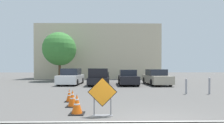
# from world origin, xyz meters

# --- Properties ---
(ground_plane) EXTENTS (96.00, 96.00, 0.00)m
(ground_plane) POSITION_xyz_m (0.00, 10.00, 0.00)
(ground_plane) COLOR #565451
(curb_lip) EXTENTS (28.70, 0.20, 0.14)m
(curb_lip) POSITION_xyz_m (0.00, 0.00, 0.07)
(curb_lip) COLOR #ADAAA3
(curb_lip) RESTS_ON ground_plane
(road_closed_sign) EXTENTS (1.02, 0.20, 1.35)m
(road_closed_sign) POSITION_xyz_m (-1.54, 1.14, 0.72)
(road_closed_sign) COLOR black
(road_closed_sign) RESTS_ON ground_plane
(traffic_cone_nearest) EXTENTS (0.53, 0.53, 0.72)m
(traffic_cone_nearest) POSITION_xyz_m (-2.47, 1.42, 0.35)
(traffic_cone_nearest) COLOR black
(traffic_cone_nearest) RESTS_ON ground_plane
(traffic_cone_second) EXTENTS (0.52, 0.52, 0.72)m
(traffic_cone_second) POSITION_xyz_m (-2.89, 2.64, 0.35)
(traffic_cone_second) COLOR black
(traffic_cone_second) RESTS_ON ground_plane
(traffic_cone_third) EXTENTS (0.41, 0.41, 0.63)m
(traffic_cone_third) POSITION_xyz_m (-3.27, 3.72, 0.31)
(traffic_cone_third) COLOR black
(traffic_cone_third) RESTS_ON ground_plane
(parked_car_nearest) EXTENTS (2.08, 4.12, 1.60)m
(parked_car_nearest) POSITION_xyz_m (-5.12, 12.59, 0.72)
(parked_car_nearest) COLOR white
(parked_car_nearest) RESTS_ON ground_plane
(pickup_truck) EXTENTS (1.96, 5.34, 1.61)m
(pickup_truck) POSITION_xyz_m (-2.30, 12.28, 0.73)
(pickup_truck) COLOR black
(pickup_truck) RESTS_ON ground_plane
(parked_car_second) EXTENTS (1.85, 4.34, 1.48)m
(parked_car_second) POSITION_xyz_m (0.53, 12.27, 0.69)
(parked_car_second) COLOR black
(parked_car_second) RESTS_ON ground_plane
(parked_car_third) EXTENTS (2.05, 4.57, 1.52)m
(parked_car_third) POSITION_xyz_m (3.35, 12.28, 0.70)
(parked_car_third) COLOR #A39984
(parked_car_third) RESTS_ON ground_plane
(bollard_nearest) EXTENTS (0.12, 0.12, 0.98)m
(bollard_nearest) POSITION_xyz_m (3.58, 6.11, 0.52)
(bollard_nearest) COLOR gray
(bollard_nearest) RESTS_ON ground_plane
(bollard_second) EXTENTS (0.12, 0.12, 1.05)m
(bollard_second) POSITION_xyz_m (5.08, 6.11, 0.55)
(bollard_second) COLOR gray
(bollard_second) RESTS_ON ground_plane
(building_facade_backdrop) EXTENTS (18.78, 5.00, 8.21)m
(building_facade_backdrop) POSITION_xyz_m (-2.96, 23.30, 4.10)
(building_facade_backdrop) COLOR beige
(building_facade_backdrop) RESTS_ON ground_plane
(street_tree_behind_lot) EXTENTS (4.22, 4.22, 6.18)m
(street_tree_behind_lot) POSITION_xyz_m (-7.64, 17.46, 4.06)
(street_tree_behind_lot) COLOR #513823
(street_tree_behind_lot) RESTS_ON ground_plane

